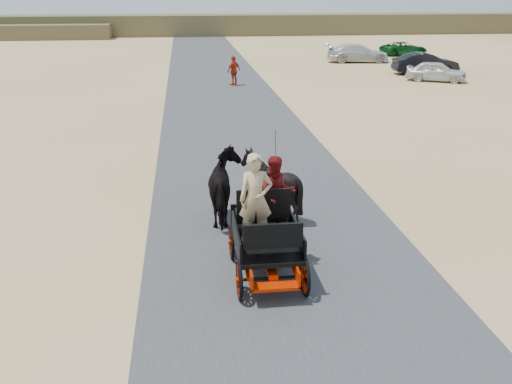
{
  "coord_description": "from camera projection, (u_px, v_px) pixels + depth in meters",
  "views": [
    {
      "loc": [
        -1.99,
        -10.68,
        5.48
      ],
      "look_at": [
        -0.51,
        1.14,
        1.2
      ],
      "focal_mm": 40.0,
      "sensor_mm": 36.0,
      "label": 1
    }
  ],
  "objects": [
    {
      "name": "car_c",
      "position": [
        358.0,
        53.0,
        44.15
      ],
      "size": [
        4.95,
        2.44,
        1.38
      ],
      "primitive_type": "imported",
      "rotation": [
        0.0,
        0.0,
        1.46
      ],
      "color": "silver",
      "rests_on": "ground"
    },
    {
      "name": "passenger_woman",
      "position": [
        277.0,
        194.0,
        11.66
      ],
      "size": [
        0.77,
        0.6,
        1.58
      ],
      "primitive_type": "imported",
      "color": "#660C0F",
      "rests_on": "carriage"
    },
    {
      "name": "car_b",
      "position": [
        425.0,
        63.0,
        38.08
      ],
      "size": [
        4.34,
        1.71,
        1.4
      ],
      "primitive_type": "imported",
      "rotation": [
        0.0,
        0.0,
        1.52
      ],
      "color": "black",
      "rests_on": "ground"
    },
    {
      "name": "driver_man",
      "position": [
        256.0,
        199.0,
        11.05
      ],
      "size": [
        0.66,
        0.43,
        1.8
      ],
      "primitive_type": "imported",
      "color": "tan",
      "rests_on": "carriage"
    },
    {
      "name": "road",
      "position": [
        286.0,
        262.0,
        12.06
      ],
      "size": [
        6.0,
        140.0,
        0.01
      ],
      "primitive_type": "cube",
      "color": "#38383A",
      "rests_on": "ground"
    },
    {
      "name": "horse_left",
      "position": [
        227.0,
        187.0,
        14.02
      ],
      "size": [
        0.91,
        2.01,
        1.7
      ],
      "primitive_type": "imported",
      "rotation": [
        0.0,
        0.0,
        3.14
      ],
      "color": "black",
      "rests_on": "ground"
    },
    {
      "name": "pedestrian",
      "position": [
        234.0,
        71.0,
        33.59
      ],
      "size": [
        1.04,
        0.97,
        1.73
      ],
      "primitive_type": "imported",
      "rotation": [
        0.0,
        0.0,
        3.84
      ],
      "color": "#A92C13",
      "rests_on": "ground"
    },
    {
      "name": "ridge_far",
      "position": [
        198.0,
        25.0,
        69.55
      ],
      "size": [
        140.0,
        6.0,
        2.4
      ],
      "primitive_type": "cube",
      "color": "brown",
      "rests_on": "ground"
    },
    {
      "name": "horse_right",
      "position": [
        271.0,
        185.0,
        14.15
      ],
      "size": [
        1.37,
        1.54,
        1.7
      ],
      "primitive_type": "imported",
      "rotation": [
        0.0,
        0.0,
        3.14
      ],
      "color": "black",
      "rests_on": "ground"
    },
    {
      "name": "carriage",
      "position": [
        266.0,
        258.0,
        11.45
      ],
      "size": [
        1.3,
        2.4,
        0.72
      ],
      "primitive_type": null,
      "color": "black",
      "rests_on": "ground"
    },
    {
      "name": "car_d",
      "position": [
        404.0,
        49.0,
        48.78
      ],
      "size": [
        4.28,
        2.51,
        1.12
      ],
      "primitive_type": "imported",
      "rotation": [
        0.0,
        0.0,
        1.74
      ],
      "color": "#0C4C19",
      "rests_on": "ground"
    },
    {
      "name": "car_a",
      "position": [
        436.0,
        71.0,
        35.15
      ],
      "size": [
        3.84,
        3.03,
        1.22
      ],
      "primitive_type": "imported",
      "rotation": [
        0.0,
        0.0,
        1.05
      ],
      "color": "silver",
      "rests_on": "ground"
    },
    {
      "name": "ground",
      "position": [
        286.0,
        262.0,
        12.06
      ],
      "size": [
        140.0,
        140.0,
        0.0
      ],
      "primitive_type": "plane",
      "color": "tan"
    }
  ]
}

